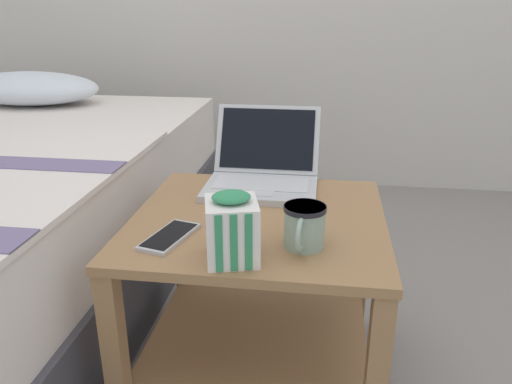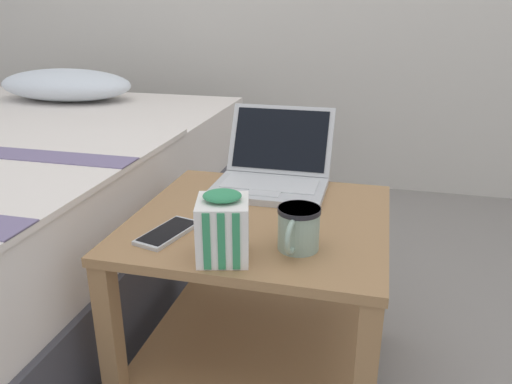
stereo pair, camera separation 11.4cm
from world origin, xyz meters
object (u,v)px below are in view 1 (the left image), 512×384
object	(u,v)px
laptop	(263,172)
cell_phone	(169,237)
snack_bag	(232,229)
mug_front_left	(304,225)

from	to	relation	value
laptop	cell_phone	bearing A→B (deg)	-113.59
laptop	snack_bag	world-z (taller)	laptop
snack_bag	cell_phone	distance (m)	0.18
snack_bag	cell_phone	bearing A→B (deg)	155.29
mug_front_left	cell_phone	xyz separation A→B (m)	(-0.29, -0.00, -0.05)
snack_bag	cell_phone	size ratio (longest dim) A/B	0.84
cell_phone	laptop	bearing A→B (deg)	66.41
mug_front_left	cell_phone	bearing A→B (deg)	-179.54
laptop	mug_front_left	distance (m)	0.39
mug_front_left	laptop	bearing A→B (deg)	110.19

